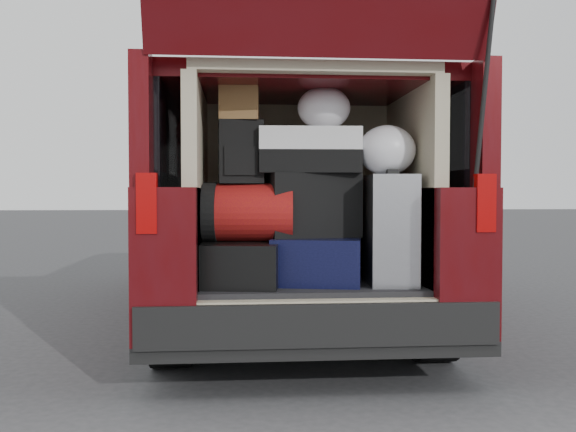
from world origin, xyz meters
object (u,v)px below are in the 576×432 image
(backpack, at_px, (241,152))
(twotone_duffel, at_px, (309,151))
(navy_hardshell, at_px, (318,259))
(black_soft_case, at_px, (312,205))
(silver_roller, at_px, (390,230))
(red_duffel, at_px, (248,212))
(black_hardshell, at_px, (242,263))

(backpack, bearing_deg, twotone_duffel, -1.54)
(navy_hardshell, xyz_separation_m, black_soft_case, (-0.03, 0.01, 0.32))
(silver_roller, bearing_deg, black_soft_case, 165.34)
(navy_hardshell, distance_m, red_duffel, 0.50)
(red_duffel, bearing_deg, backpack, 173.66)
(navy_hardshell, bearing_deg, backpack, -165.19)
(navy_hardshell, height_order, twotone_duffel, twotone_duffel)
(black_hardshell, distance_m, navy_hardshell, 0.45)
(navy_hardshell, bearing_deg, red_duffel, -163.74)
(black_soft_case, bearing_deg, red_duffel, 178.43)
(black_soft_case, xyz_separation_m, twotone_duffel, (-0.02, -0.02, 0.32))
(silver_roller, relative_size, black_soft_case, 1.20)
(black_hardshell, relative_size, red_duffel, 1.18)
(backpack, height_order, twotone_duffel, backpack)
(silver_roller, xyz_separation_m, backpack, (-0.85, 0.11, 0.45))
(black_hardshell, distance_m, black_soft_case, 0.53)
(red_duffel, bearing_deg, silver_roller, -2.76)
(twotone_duffel, bearing_deg, red_duffel, -173.82)
(navy_hardshell, distance_m, silver_roller, 0.46)
(black_hardshell, relative_size, twotone_duffel, 1.04)
(navy_hardshell, xyz_separation_m, red_duffel, (-0.41, -0.04, 0.28))
(black_hardshell, distance_m, red_duffel, 0.29)
(red_duffel, relative_size, black_soft_case, 0.99)
(silver_roller, distance_m, black_soft_case, 0.48)
(red_duffel, xyz_separation_m, backpack, (-0.04, 0.01, 0.35))
(red_duffel, height_order, backpack, backpack)
(silver_roller, bearing_deg, backpack, 176.85)
(red_duffel, height_order, twotone_duffel, twotone_duffel)
(red_duffel, bearing_deg, twotone_duffel, 8.07)
(black_hardshell, xyz_separation_m, twotone_duffel, (0.39, 0.05, 0.65))
(backpack, xyz_separation_m, twotone_duffel, (0.40, 0.02, 0.01))
(silver_roller, relative_size, twotone_duffel, 1.07)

